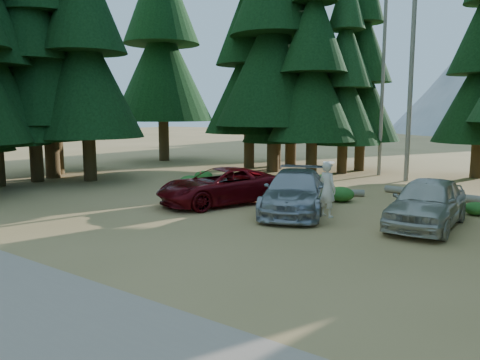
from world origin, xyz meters
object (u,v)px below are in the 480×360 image
(red_pickup, at_px, (221,186))
(log_left, at_px, (316,192))
(silver_minivan_center, at_px, (295,192))
(log_right, at_px, (440,195))
(frisbee_player, at_px, (327,189))
(log_mid, at_px, (320,188))
(silver_minivan_right, at_px, (427,202))

(red_pickup, bearing_deg, log_left, 81.08)
(silver_minivan_center, height_order, log_right, silver_minivan_center)
(frisbee_player, height_order, log_mid, frisbee_player)
(red_pickup, height_order, log_right, red_pickup)
(silver_minivan_center, xyz_separation_m, silver_minivan_right, (4.49, 0.50, 0.03))
(silver_minivan_center, xyz_separation_m, log_mid, (-1.31, 4.74, -0.63))
(frisbee_player, distance_m, log_left, 5.73)
(red_pickup, relative_size, log_mid, 1.73)
(red_pickup, distance_m, log_left, 4.57)
(red_pickup, bearing_deg, frisbee_player, 10.17)
(silver_minivan_center, bearing_deg, log_mid, 83.10)
(log_left, relative_size, log_mid, 1.38)
(frisbee_player, distance_m, log_right, 7.55)
(silver_minivan_right, height_order, log_left, silver_minivan_right)
(silver_minivan_right, distance_m, log_right, 5.58)
(silver_minivan_right, distance_m, log_mid, 7.22)
(red_pickup, distance_m, silver_minivan_center, 3.19)
(red_pickup, height_order, log_mid, red_pickup)
(silver_minivan_center, xyz_separation_m, frisbee_player, (1.88, -1.28, 0.45))
(red_pickup, xyz_separation_m, log_mid, (1.86, 5.10, -0.59))
(frisbee_player, relative_size, log_left, 0.43)
(frisbee_player, relative_size, log_mid, 0.60)
(silver_minivan_right, relative_size, log_right, 0.95)
(silver_minivan_right, height_order, log_right, silver_minivan_right)
(log_left, bearing_deg, red_pickup, -148.97)
(log_right, bearing_deg, frisbee_player, -95.62)
(frisbee_player, xyz_separation_m, log_right, (1.77, 7.27, -1.05))
(frisbee_player, xyz_separation_m, log_left, (-2.82, 4.87, -1.06))
(frisbee_player, distance_m, log_mid, 6.91)
(silver_minivan_center, xyz_separation_m, log_right, (3.65, 5.98, -0.60))
(silver_minivan_center, distance_m, log_left, 3.76)
(silver_minivan_center, distance_m, log_mid, 4.96)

